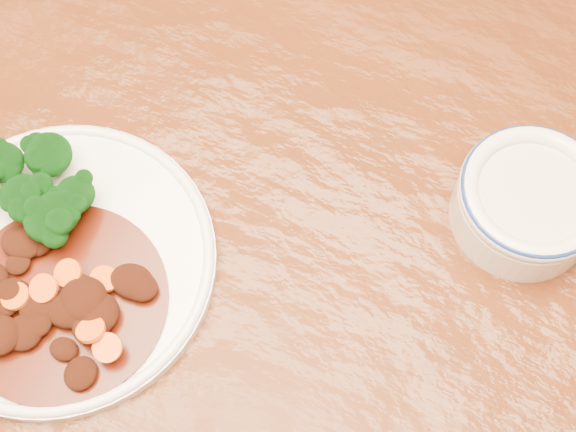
% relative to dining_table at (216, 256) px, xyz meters
% --- Properties ---
extents(ground, '(4.00, 4.00, 0.00)m').
position_rel_dining_table_xyz_m(ground, '(0.00, 0.00, -0.67)').
color(ground, '#4E2813').
rests_on(ground, ground).
extents(dining_table, '(1.59, 1.05, 0.75)m').
position_rel_dining_table_xyz_m(dining_table, '(0.00, 0.00, 0.00)').
color(dining_table, '#52230E').
rests_on(dining_table, ground).
extents(dinner_plate, '(0.28, 0.28, 0.02)m').
position_rel_dining_table_xyz_m(dinner_plate, '(-0.11, -0.08, 0.09)').
color(dinner_plate, white).
rests_on(dinner_plate, dining_table).
extents(broccoli_florets, '(0.13, 0.10, 0.05)m').
position_rel_dining_table_xyz_m(broccoli_florets, '(-0.15, -0.04, 0.12)').
color(broccoli_florets, '#638645').
rests_on(broccoli_florets, dinner_plate).
extents(mince_stew, '(0.18, 0.18, 0.03)m').
position_rel_dining_table_xyz_m(mince_stew, '(-0.09, -0.12, 0.10)').
color(mince_stew, '#481307').
rests_on(mince_stew, dinner_plate).
extents(dip_bowl, '(0.13, 0.13, 0.06)m').
position_rel_dining_table_xyz_m(dip_bowl, '(0.26, 0.10, 0.11)').
color(dip_bowl, silver).
rests_on(dip_bowl, dining_table).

